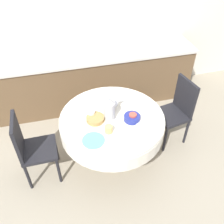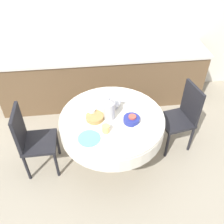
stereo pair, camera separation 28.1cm
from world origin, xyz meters
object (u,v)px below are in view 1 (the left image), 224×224
object	(u,v)px
chair_right	(31,147)
coffee_carafe	(109,109)
chair_left	(177,109)
teapot	(113,102)

from	to	relation	value
chair_right	coffee_carafe	world-z (taller)	coffee_carafe
coffee_carafe	chair_left	bearing A→B (deg)	11.17
chair_left	coffee_carafe	bearing A→B (deg)	90.02
chair_left	chair_right	distance (m)	1.91
chair_right	teapot	bearing A→B (deg)	99.67
teapot	coffee_carafe	bearing A→B (deg)	-116.07
chair_right	teapot	size ratio (longest dim) A/B	4.94
chair_right	coffee_carafe	bearing A→B (deg)	89.62
chair_left	chair_right	size ratio (longest dim) A/B	1.00
teapot	chair_left	bearing A→B (deg)	0.72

